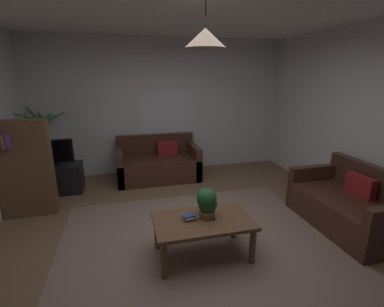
{
  "coord_description": "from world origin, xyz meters",
  "views": [
    {
      "loc": [
        -0.82,
        -2.9,
        2.0
      ],
      "look_at": [
        0.0,
        0.3,
        1.05
      ],
      "focal_mm": 26.02,
      "sensor_mm": 36.0,
      "label": 1
    }
  ],
  "objects_px": {
    "potted_plant_on_table": "(207,202)",
    "tv_stand": "(55,179)",
    "book_on_table_1": "(190,217)",
    "book_on_table_0": "(189,218)",
    "couch_under_window": "(158,165)",
    "bookshelf_corner": "(25,168)",
    "remote_on_table_0": "(212,216)",
    "potted_palm_corner": "(46,150)",
    "tv": "(51,153)",
    "book_on_table_2": "(189,215)",
    "couch_right_side": "(349,207)",
    "coffee_table": "(203,225)",
    "pendant_lamp": "(205,38)"
  },
  "relations": [
    {
      "from": "book_on_table_1",
      "to": "remote_on_table_0",
      "type": "bearing_deg",
      "value": -2.63
    },
    {
      "from": "tv_stand",
      "to": "book_on_table_2",
      "type": "bearing_deg",
      "value": -51.13
    },
    {
      "from": "couch_under_window",
      "to": "book_on_table_2",
      "type": "relative_size",
      "value": 11.55
    },
    {
      "from": "couch_right_side",
      "to": "remote_on_table_0",
      "type": "height_order",
      "value": "couch_right_side"
    },
    {
      "from": "book_on_table_2",
      "to": "book_on_table_1",
      "type": "bearing_deg",
      "value": 38.64
    },
    {
      "from": "tv_stand",
      "to": "potted_plant_on_table",
      "type": "bearing_deg",
      "value": -47.88
    },
    {
      "from": "potted_plant_on_table",
      "to": "book_on_table_1",
      "type": "bearing_deg",
      "value": -176.83
    },
    {
      "from": "remote_on_table_0",
      "to": "tv_stand",
      "type": "relative_size",
      "value": 0.18
    },
    {
      "from": "tv_stand",
      "to": "tv",
      "type": "bearing_deg",
      "value": -90.0
    },
    {
      "from": "book_on_table_0",
      "to": "potted_plant_on_table",
      "type": "relative_size",
      "value": 0.38
    },
    {
      "from": "book_on_table_0",
      "to": "book_on_table_2",
      "type": "height_order",
      "value": "book_on_table_2"
    },
    {
      "from": "tv",
      "to": "potted_palm_corner",
      "type": "bearing_deg",
      "value": 111.84
    },
    {
      "from": "coffee_table",
      "to": "book_on_table_0",
      "type": "xyz_separation_m",
      "value": [
        -0.15,
        0.04,
        0.08
      ]
    },
    {
      "from": "bookshelf_corner",
      "to": "pendant_lamp",
      "type": "distance_m",
      "value": 3.12
    },
    {
      "from": "couch_right_side",
      "to": "couch_under_window",
      "type": "bearing_deg",
      "value": -137.43
    },
    {
      "from": "book_on_table_1",
      "to": "potted_palm_corner",
      "type": "relative_size",
      "value": 0.1
    },
    {
      "from": "coffee_table",
      "to": "book_on_table_2",
      "type": "bearing_deg",
      "value": 166.68
    },
    {
      "from": "coffee_table",
      "to": "tv_stand",
      "type": "bearing_deg",
      "value": 130.62
    },
    {
      "from": "couch_right_side",
      "to": "tv",
      "type": "height_order",
      "value": "tv"
    },
    {
      "from": "potted_plant_on_table",
      "to": "bookshelf_corner",
      "type": "bearing_deg",
      "value": 145.89
    },
    {
      "from": "potted_plant_on_table",
      "to": "tv_stand",
      "type": "height_order",
      "value": "potted_plant_on_table"
    },
    {
      "from": "tv",
      "to": "pendant_lamp",
      "type": "distance_m",
      "value": 3.42
    },
    {
      "from": "couch_under_window",
      "to": "potted_palm_corner",
      "type": "bearing_deg",
      "value": 174.14
    },
    {
      "from": "tv",
      "to": "pendant_lamp",
      "type": "bearing_deg",
      "value": -49.11
    },
    {
      "from": "book_on_table_0",
      "to": "couch_under_window",
      "type": "bearing_deg",
      "value": 90.21
    },
    {
      "from": "couch_under_window",
      "to": "remote_on_table_0",
      "type": "bearing_deg",
      "value": -83.91
    },
    {
      "from": "tv",
      "to": "potted_palm_corner",
      "type": "height_order",
      "value": "potted_palm_corner"
    },
    {
      "from": "potted_palm_corner",
      "to": "book_on_table_0",
      "type": "bearing_deg",
      "value": -53.43
    },
    {
      "from": "book_on_table_2",
      "to": "remote_on_table_0",
      "type": "relative_size",
      "value": 0.84
    },
    {
      "from": "remote_on_table_0",
      "to": "potted_plant_on_table",
      "type": "bearing_deg",
      "value": 167.23
    },
    {
      "from": "couch_right_side",
      "to": "potted_palm_corner",
      "type": "height_order",
      "value": "potted_palm_corner"
    },
    {
      "from": "coffee_table",
      "to": "pendant_lamp",
      "type": "distance_m",
      "value": 1.93
    },
    {
      "from": "tv_stand",
      "to": "pendant_lamp",
      "type": "xyz_separation_m",
      "value": [
        1.98,
        -2.31,
        2.07
      ]
    },
    {
      "from": "book_on_table_1",
      "to": "potted_palm_corner",
      "type": "xyz_separation_m",
      "value": [
        -2.04,
        2.74,
        0.17
      ]
    },
    {
      "from": "couch_under_window",
      "to": "tv_stand",
      "type": "bearing_deg",
      "value": -171.84
    },
    {
      "from": "book_on_table_1",
      "to": "tv",
      "type": "xyz_separation_m",
      "value": [
        -1.84,
        2.25,
        0.24
      ]
    },
    {
      "from": "book_on_table_0",
      "to": "bookshelf_corner",
      "type": "relative_size",
      "value": 0.09
    },
    {
      "from": "coffee_table",
      "to": "book_on_table_1",
      "type": "xyz_separation_m",
      "value": [
        -0.14,
        0.04,
        0.1
      ]
    },
    {
      "from": "book_on_table_2",
      "to": "tv_stand",
      "type": "distance_m",
      "value": 2.94
    },
    {
      "from": "potted_palm_corner",
      "to": "bookshelf_corner",
      "type": "xyz_separation_m",
      "value": [
        0.01,
        -1.22,
        0.06
      ]
    },
    {
      "from": "book_on_table_1",
      "to": "potted_plant_on_table",
      "type": "bearing_deg",
      "value": 3.17
    },
    {
      "from": "book_on_table_0",
      "to": "book_on_table_1",
      "type": "height_order",
      "value": "book_on_table_1"
    },
    {
      "from": "coffee_table",
      "to": "bookshelf_corner",
      "type": "distance_m",
      "value": 2.69
    },
    {
      "from": "potted_plant_on_table",
      "to": "bookshelf_corner",
      "type": "xyz_separation_m",
      "value": [
        -2.23,
        1.51,
        0.08
      ]
    },
    {
      "from": "couch_under_window",
      "to": "book_on_table_2",
      "type": "height_order",
      "value": "couch_under_window"
    },
    {
      "from": "potted_plant_on_table",
      "to": "potted_palm_corner",
      "type": "xyz_separation_m",
      "value": [
        -2.24,
        2.73,
        0.02
      ]
    },
    {
      "from": "potted_plant_on_table",
      "to": "tv_stand",
      "type": "relative_size",
      "value": 0.38
    },
    {
      "from": "pendant_lamp",
      "to": "potted_palm_corner",
      "type": "bearing_deg",
      "value": 128.09
    },
    {
      "from": "coffee_table",
      "to": "book_on_table_1",
      "type": "height_order",
      "value": "book_on_table_1"
    },
    {
      "from": "coffee_table",
      "to": "pendant_lamp",
      "type": "xyz_separation_m",
      "value": [
        0.0,
        0.0,
        1.93
      ]
    }
  ]
}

